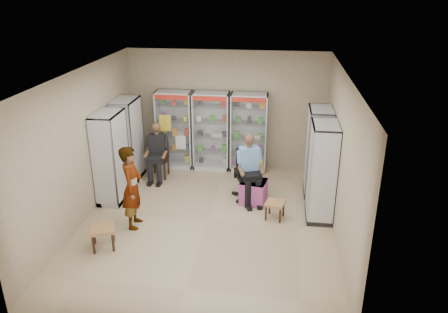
# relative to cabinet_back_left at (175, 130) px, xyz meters

# --- Properties ---
(floor) EXTENTS (6.00, 6.00, 0.00)m
(floor) POSITION_rel_cabinet_back_left_xyz_m (1.30, -2.73, -1.00)
(floor) COLOR tan
(floor) RESTS_ON ground
(room_shell) EXTENTS (5.02, 6.02, 3.01)m
(room_shell) POSITION_rel_cabinet_back_left_xyz_m (1.30, -2.73, 0.97)
(room_shell) COLOR tan
(room_shell) RESTS_ON ground
(cabinet_back_left) EXTENTS (0.90, 0.50, 2.00)m
(cabinet_back_left) POSITION_rel_cabinet_back_left_xyz_m (0.00, 0.00, 0.00)
(cabinet_back_left) COLOR #A0A1A7
(cabinet_back_left) RESTS_ON floor
(cabinet_back_mid) EXTENTS (0.90, 0.50, 2.00)m
(cabinet_back_mid) POSITION_rel_cabinet_back_left_xyz_m (0.95, 0.00, 0.00)
(cabinet_back_mid) COLOR #9FA1A6
(cabinet_back_mid) RESTS_ON floor
(cabinet_back_right) EXTENTS (0.90, 0.50, 2.00)m
(cabinet_back_right) POSITION_rel_cabinet_back_left_xyz_m (1.90, 0.00, 0.00)
(cabinet_back_right) COLOR silver
(cabinet_back_right) RESTS_ON floor
(cabinet_right_far) EXTENTS (0.90, 0.50, 2.00)m
(cabinet_right_far) POSITION_rel_cabinet_back_left_xyz_m (3.53, -1.13, 0.00)
(cabinet_right_far) COLOR silver
(cabinet_right_far) RESTS_ON floor
(cabinet_right_near) EXTENTS (0.90, 0.50, 2.00)m
(cabinet_right_near) POSITION_rel_cabinet_back_left_xyz_m (3.53, -2.23, 0.00)
(cabinet_right_near) COLOR #AFB1B6
(cabinet_right_near) RESTS_ON floor
(cabinet_left_far) EXTENTS (0.90, 0.50, 2.00)m
(cabinet_left_far) POSITION_rel_cabinet_back_left_xyz_m (-0.93, -0.93, 0.00)
(cabinet_left_far) COLOR #ABAEB3
(cabinet_left_far) RESTS_ON floor
(cabinet_left_near) EXTENTS (0.90, 0.50, 2.00)m
(cabinet_left_near) POSITION_rel_cabinet_back_left_xyz_m (-0.93, -2.03, 0.00)
(cabinet_left_near) COLOR #AAADB1
(cabinet_left_near) RESTS_ON floor
(wooden_chair) EXTENTS (0.42, 0.42, 0.94)m
(wooden_chair) POSITION_rel_cabinet_back_left_xyz_m (-0.25, -0.73, -0.53)
(wooden_chair) COLOR black
(wooden_chair) RESTS_ON floor
(seated_customer) EXTENTS (0.44, 0.60, 1.34)m
(seated_customer) POSITION_rel_cabinet_back_left_xyz_m (-0.25, -0.78, -0.33)
(seated_customer) COLOR black
(seated_customer) RESTS_ON floor
(office_chair) EXTENTS (0.79, 0.79, 1.13)m
(office_chair) POSITION_rel_cabinet_back_left_xyz_m (2.03, -1.60, -0.43)
(office_chair) COLOR black
(office_chair) RESTS_ON floor
(seated_shopkeeper) EXTENTS (0.67, 0.78, 1.44)m
(seated_shopkeeper) POSITION_rel_cabinet_back_left_xyz_m (2.03, -1.65, -0.28)
(seated_shopkeeper) COLOR #6691CA
(seated_shopkeeper) RESTS_ON floor
(pink_trunk) EXTENTS (0.62, 0.60, 0.51)m
(pink_trunk) POSITION_rel_cabinet_back_left_xyz_m (2.16, -1.81, -0.74)
(pink_trunk) COLOR #BB4B83
(pink_trunk) RESTS_ON floor
(tea_glass) EXTENTS (0.07, 0.07, 0.10)m
(tea_glass) POSITION_rel_cabinet_back_left_xyz_m (2.19, -1.83, -0.44)
(tea_glass) COLOR #631E08
(tea_glass) RESTS_ON pink_trunk
(woven_stool_a) EXTENTS (0.44, 0.44, 0.37)m
(woven_stool_a) POSITION_rel_cabinet_back_left_xyz_m (2.64, -2.44, -0.82)
(woven_stool_a) COLOR #A97647
(woven_stool_a) RESTS_ON floor
(woven_stool_b) EXTENTS (0.55, 0.55, 0.42)m
(woven_stool_b) POSITION_rel_cabinet_back_left_xyz_m (-0.44, -3.91, -0.79)
(woven_stool_b) COLOR #9D6F42
(woven_stool_b) RESTS_ON floor
(standing_man) EXTENTS (0.45, 0.64, 1.68)m
(standing_man) POSITION_rel_cabinet_back_left_xyz_m (-0.12, -3.08, -0.16)
(standing_man) COLOR #949497
(standing_man) RESTS_ON floor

